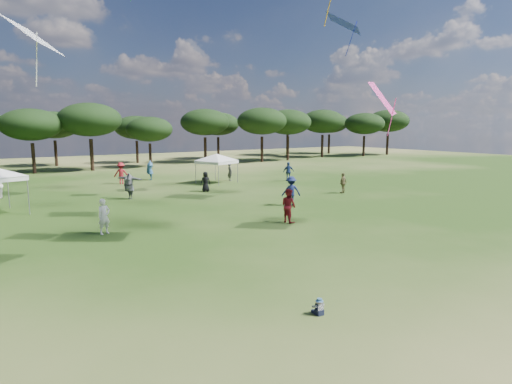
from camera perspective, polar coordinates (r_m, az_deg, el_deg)
ground at (r=11.36m, az=17.65°, el=-17.89°), size 140.00×140.00×0.00m
tree_line at (r=54.62m, az=-22.92°, el=8.56°), size 108.78×17.63×7.77m
tent_right at (r=37.83m, az=-5.28°, el=4.92°), size 5.29×5.29×2.89m
toddler at (r=12.00m, az=8.38°, el=-14.96°), size 0.31×0.34×0.46m
festival_crowd at (r=31.18m, az=-16.03°, el=0.86°), size 29.14×22.80×1.91m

